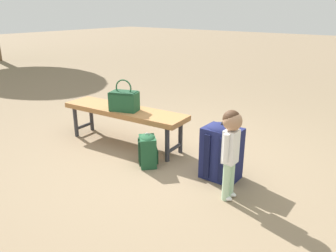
{
  "coord_description": "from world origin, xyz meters",
  "views": [
    {
      "loc": [
        1.88,
        -2.55,
        1.58
      ],
      "look_at": [
        -0.07,
        -0.04,
        0.45
      ],
      "focal_mm": 35.55,
      "sensor_mm": 36.0,
      "label": 1
    }
  ],
  "objects": [
    {
      "name": "ground_plane",
      "position": [
        0.0,
        0.0,
        0.0
      ],
      "size": [
        40.0,
        40.0,
        0.0
      ],
      "primitive_type": "plane",
      "color": "#7F6B51",
      "rests_on": "ground"
    },
    {
      "name": "park_bench",
      "position": [
        -0.86,
        0.12,
        0.39
      ],
      "size": [
        1.63,
        0.55,
        0.45
      ],
      "color": "#9E6B3D",
      "rests_on": "ground"
    },
    {
      "name": "handbag",
      "position": [
        -0.8,
        0.07,
        0.58
      ],
      "size": [
        0.36,
        0.28,
        0.37
      ],
      "color": "#1E4C2D",
      "rests_on": "park_bench"
    },
    {
      "name": "child_standing",
      "position": [
        0.73,
        -0.21,
        0.53
      ],
      "size": [
        0.16,
        0.22,
        0.8
      ],
      "color": "#B2D8B2",
      "rests_on": "ground"
    },
    {
      "name": "backpack_large",
      "position": [
        0.49,
        0.08,
        0.3
      ],
      "size": [
        0.36,
        0.32,
        0.59
      ],
      "color": "#191E4C",
      "rests_on": "ground"
    },
    {
      "name": "backpack_small",
      "position": [
        -0.24,
        -0.16,
        0.18
      ],
      "size": [
        0.27,
        0.27,
        0.37
      ],
      "color": "#1E4C2D",
      "rests_on": "ground"
    }
  ]
}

